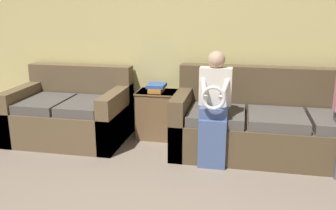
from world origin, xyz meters
name	(u,v)px	position (x,y,z in m)	size (l,w,h in m)	color
wall_back	(203,36)	(0.00, 3.02, 1.27)	(7.86, 0.06, 2.55)	#DBCC7F
couch_main	(275,126)	(0.89, 2.50, 0.33)	(2.26, 0.91, 0.95)	brown
couch_side	(71,114)	(-1.58, 2.52, 0.32)	(1.38, 0.96, 0.89)	brown
child_left_seated	(214,104)	(0.23, 2.12, 0.65)	(0.34, 0.38, 1.20)	#475B8E
side_shelf	(157,114)	(-0.53, 2.77, 0.31)	(0.49, 0.40, 0.60)	brown
book_stack	(157,88)	(-0.53, 2.76, 0.65)	(0.21, 0.27, 0.10)	orange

